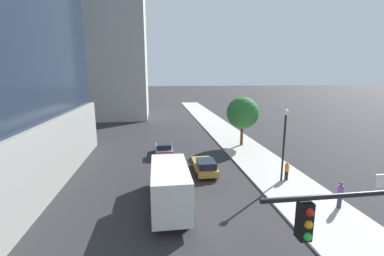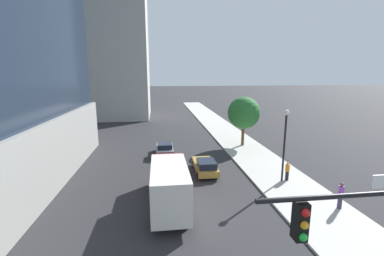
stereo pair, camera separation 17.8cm
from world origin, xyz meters
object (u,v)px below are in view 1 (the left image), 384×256
street_lamp (284,135)px  box_truck (169,182)px  street_tree (243,113)px  pedestrian_purple_shirt (340,195)px  car_gray (164,149)px  car_gold (205,166)px  construction_building (114,34)px  pedestrian_orange_shirt (287,171)px

street_lamp → box_truck: 10.08m
street_tree → pedestrian_purple_shirt: bearing=-85.1°
car_gray → car_gold: car_gray is taller
pedestrian_purple_shirt → car_gold: bearing=134.7°
box_truck → pedestrian_purple_shirt: (11.10, -1.94, -0.68)m
construction_building → street_tree: 33.82m
street_lamp → car_gold: bearing=153.4°
street_tree → street_lamp: bearing=-91.6°
street_tree → car_gold: street_tree is taller
car_gold → box_truck: bearing=-121.3°
pedestrian_purple_shirt → pedestrian_orange_shirt: bearing=103.7°
construction_building → pedestrian_orange_shirt: (18.53, -36.65, -15.73)m
street_lamp → car_gray: (-9.41, 8.91, -3.33)m
car_gold → box_truck: (-3.50, -5.75, 1.07)m
pedestrian_orange_shirt → construction_building: bearing=116.8°
car_gold → pedestrian_orange_shirt: (6.42, -2.82, 0.27)m
car_gray → pedestrian_purple_shirt: size_ratio=2.23×
street_lamp → pedestrian_orange_shirt: street_lamp is taller
street_tree → pedestrian_purple_shirt: street_tree is taller
construction_building → street_lamp: construction_building is taller
construction_building → box_truck: construction_building is taller
construction_building → box_truck: bearing=-77.7°
car_gray → pedestrian_orange_shirt: pedestrian_orange_shirt is taller
car_gray → pedestrian_purple_shirt: pedestrian_purple_shirt is taller
car_gold → street_lamp: bearing=-26.6°
pedestrian_orange_shirt → street_lamp: bearing=-164.8°
car_gray → car_gold: size_ratio=0.90×
construction_building → car_gold: construction_building is taller
car_gray → box_truck: 11.75m
pedestrian_purple_shirt → car_gray: bearing=129.2°
street_tree → pedestrian_orange_shirt: 11.59m
construction_building → car_gold: size_ratio=9.19×
street_lamp → pedestrian_purple_shirt: (1.70, -4.73, -2.96)m
car_gold → pedestrian_orange_shirt: bearing=-23.7°
pedestrian_purple_shirt → pedestrian_orange_shirt: size_ratio=1.14×
street_tree → car_gold: (-6.22, -8.31, -3.51)m
construction_building → car_gray: bearing=-72.8°
car_gold → pedestrian_purple_shirt: size_ratio=2.46×
construction_building → box_truck: 43.17m
street_tree → car_gold: size_ratio=1.36×
construction_building → street_tree: construction_building is taller
construction_building → pedestrian_orange_shirt: construction_building is taller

